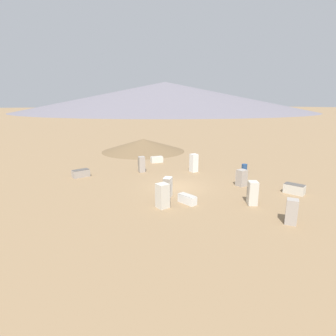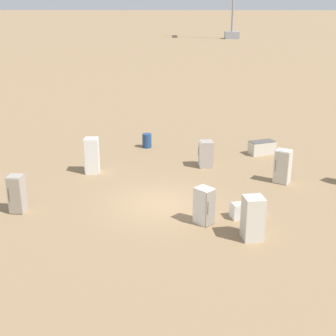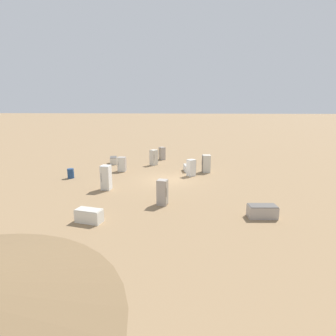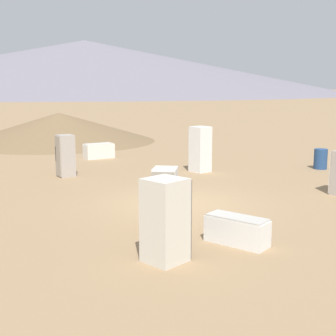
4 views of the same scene
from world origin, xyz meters
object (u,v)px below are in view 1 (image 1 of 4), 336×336
rusty_barrel (244,168)px  discarded_fridge_9 (163,196)px  discarded_fridge_3 (81,173)px  discarded_fridge_6 (157,159)px  discarded_fridge_8 (187,199)px  discarded_fridge_0 (294,189)px  discarded_fridge_10 (253,193)px  discarded_fridge_1 (292,212)px  discarded_fridge_7 (142,164)px  discarded_fridge_2 (194,163)px  discarded_fridge_5 (241,178)px  discarded_fridge_4 (168,187)px

rusty_barrel → discarded_fridge_9: bearing=-158.0°
discarded_fridge_3 → rusty_barrel: size_ratio=1.99×
discarded_fridge_9 → discarded_fridge_6: bearing=147.4°
discarded_fridge_3 → discarded_fridge_8: discarded_fridge_3 is taller
discarded_fridge_0 → discarded_fridge_10: (-4.69, -0.20, 0.46)m
discarded_fridge_10 → discarded_fridge_1: bearing=-153.6°
discarded_fridge_6 → discarded_fridge_7: 4.82m
discarded_fridge_2 → rusty_barrel: discarded_fridge_2 is taller
discarded_fridge_3 → discarded_fridge_8: bearing=16.6°
discarded_fridge_7 → discarded_fridge_8: discarded_fridge_7 is taller
discarded_fridge_5 → discarded_fridge_3: bearing=135.9°
discarded_fridge_5 → discarded_fridge_9: size_ratio=0.84×
discarded_fridge_8 → discarded_fridge_9: (-1.91, 0.11, 0.54)m
discarded_fridge_7 → discarded_fridge_10: bearing=-158.1°
discarded_fridge_3 → rusty_barrel: 16.66m
discarded_fridge_0 → discarded_fridge_4: (-9.36, 3.93, 0.38)m
discarded_fridge_3 → discarded_fridge_10: size_ratio=1.01×
discarded_fridge_10 → discarded_fridge_9: bearing=97.8°
discarded_fridge_8 → discarded_fridge_6: bearing=-120.7°
discarded_fridge_2 → discarded_fridge_7: size_ratio=1.15×
discarded_fridge_0 → discarded_fridge_4: discarded_fridge_4 is taller
discarded_fridge_1 → rusty_barrel: discarded_fridge_1 is taller
discarded_fridge_1 → discarded_fridge_7: 15.87m
discarded_fridge_4 → discarded_fridge_0: bearing=-158.5°
discarded_fridge_4 → discarded_fridge_6: size_ratio=1.03×
discarded_fridge_3 → discarded_fridge_9: size_ratio=1.00×
discarded_fridge_1 → discarded_fridge_3: size_ratio=0.90×
discarded_fridge_4 → discarded_fridge_9: (-1.27, -1.77, 0.09)m
discarded_fridge_2 → discarded_fridge_4: discarded_fridge_2 is taller
discarded_fridge_3 → rusty_barrel: (15.58, -5.88, 0.07)m
discarded_fridge_1 → discarded_fridge_5: bearing=121.6°
discarded_fridge_0 → discarded_fridge_6: (-5.09, 15.35, -0.02)m
discarded_fridge_1 → discarded_fridge_5: 7.50m
discarded_fridge_4 → discarded_fridge_6: 12.19m
discarded_fridge_0 → discarded_fridge_5: size_ratio=1.17×
discarded_fridge_8 → discarded_fridge_1: bearing=108.7°
discarded_fridge_3 → rusty_barrel: rusty_barrel is taller
discarded_fridge_0 → discarded_fridge_6: discarded_fridge_0 is taller
discarded_fridge_2 → discarded_fridge_10: 9.81m
discarded_fridge_0 → discarded_fridge_7: 14.57m
discarded_fridge_4 → discarded_fridge_5: discarded_fridge_4 is taller
discarded_fridge_6 → discarded_fridge_8: size_ratio=0.98×
discarded_fridge_3 → discarded_fridge_10: discarded_fridge_10 is taller
discarded_fridge_10 → discarded_fridge_4: bearing=78.0°
discarded_fridge_0 → discarded_fridge_7: bearing=-76.3°
discarded_fridge_2 → discarded_fridge_8: 9.16m
discarded_fridge_4 → discarded_fridge_6: bearing=-66.2°
discarded_fridge_2 → discarded_fridge_4: (-5.90, -5.60, -0.17)m
discarded_fridge_6 → discarded_fridge_10: (0.39, -15.55, 0.48)m
discarded_fridge_4 → discarded_fridge_5: (6.98, -0.45, -0.05)m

